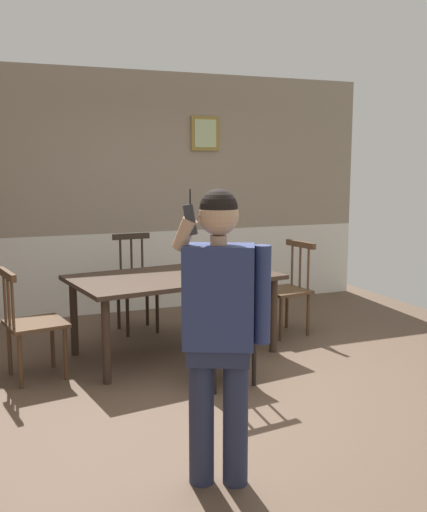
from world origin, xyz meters
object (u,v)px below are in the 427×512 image
at_px(person_figure, 220,321).
at_px(chair_at_table_head, 287,289).
at_px(chair_near_window, 31,323).
at_px(chair_opposite_corner, 136,287).
at_px(dining_table, 174,283).
at_px(chair_by_doorway, 225,328).

bearing_deg(person_figure, chair_at_table_head, -100.45).
bearing_deg(chair_near_window, person_figure, 11.49).
xyz_separation_m(chair_at_table_head, chair_opposite_corner, (-1.44, 0.72, -0.01)).
height_order(dining_table, chair_near_window, chair_near_window).
relative_size(chair_by_doorway, chair_at_table_head, 1.01).
bearing_deg(person_figure, chair_opposite_corner, -71.09).
height_order(chair_near_window, chair_opposite_corner, chair_opposite_corner).
bearing_deg(chair_by_doorway, dining_table, 90.81).
relative_size(dining_table, chair_opposite_corner, 1.94).
xyz_separation_m(chair_at_table_head, person_figure, (-1.78, -2.50, 0.46)).
distance_m(chair_by_doorway, person_figure, 1.59).
xyz_separation_m(chair_near_window, chair_by_doorway, (1.44, -0.71, -0.00)).
relative_size(chair_by_doorway, person_figure, 0.59).
relative_size(chair_at_table_head, chair_opposite_corner, 0.94).
bearing_deg(chair_by_doorway, chair_at_table_head, 35.80).
bearing_deg(dining_table, chair_opposite_corner, 98.29).
bearing_deg(dining_table, chair_near_window, -171.45).
height_order(dining_table, person_figure, person_figure).
bearing_deg(person_figure, chair_by_doorway, -88.85).
bearing_deg(dining_table, chair_by_doorway, -81.52).
height_order(chair_near_window, chair_at_table_head, chair_at_table_head).
distance_m(chair_by_doorway, chair_at_table_head, 1.61).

